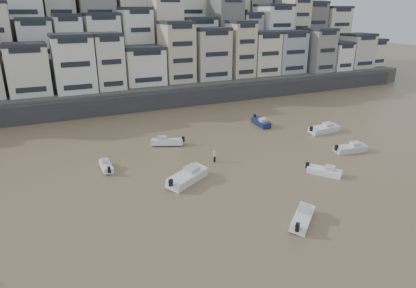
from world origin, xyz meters
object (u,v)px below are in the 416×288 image
boat_a (303,217)px  boat_c (187,176)px  boat_d (351,147)px  boat_i (261,121)px  boat_f (106,165)px  boat_b (325,170)px  boat_h (167,141)px  person_pink (215,156)px  boat_g (324,128)px

boat_a → boat_c: bearing=76.9°
boat_d → boat_i: (-4.63, 17.22, 0.02)m
boat_f → boat_b: (25.02, -13.74, 0.05)m
boat_b → boat_h: 24.14m
boat_f → person_pink: size_ratio=2.48×
boat_g → person_pink: person_pink is taller
boat_b → boat_h: bearing=-177.2°
boat_d → boat_g: bearing=80.3°
boat_f → boat_i: bearing=-74.3°
boat_g → boat_c: size_ratio=0.91×
boat_c → boat_f: bearing=103.6°
boat_b → boat_c: bearing=-142.3°
boat_f → boat_g: (37.07, -0.18, 0.25)m
boat_g → boat_i: bearing=130.1°
person_pink → boat_c: bearing=-142.9°
boat_i → boat_c: bearing=-46.0°
boat_a → boat_c: (-6.78, 13.47, 0.20)m
boat_f → boat_c: bearing=-134.7°
boat_f → boat_c: (8.24, -8.25, 0.34)m
boat_b → boat_f: bearing=-153.0°
boat_g → boat_d: bearing=-109.3°
boat_h → person_pink: 10.01m
boat_c → person_pink: bearing=5.8°
boat_b → boat_c: size_ratio=0.69×
boat_f → boat_c: size_ratio=0.64×
boat_g → boat_h: bearing=166.1°
boat_d → boat_c: bearing=-173.9°
boat_f → boat_b: bearing=-118.4°
boat_b → person_pink: bearing=-166.8°
boat_f → boat_g: boat_g is taller
boat_b → boat_h: (-14.52, 19.28, 0.09)m
person_pink → boat_g: bearing=8.9°
boat_b → boat_d: (9.22, 4.66, 0.10)m
boat_b → boat_c: 17.66m
boat_g → boat_i: boat_g is taller
boat_g → boat_h: (-26.57, 5.73, -0.11)m
boat_a → boat_h: boat_h is taller
boat_g → boat_c: bearing=-166.1°
boat_a → boat_h: (-4.52, 27.27, 0.01)m
boat_b → boat_d: size_ratio=0.86×
boat_c → boat_g: bearing=-15.7°
boat_f → boat_a: size_ratio=0.81×
boat_i → person_pink: bearing=-45.9°
boat_i → boat_b: bearing=-5.4°
boat_a → person_pink: person_pink is taller
boat_d → boat_f: bearing=173.1°
boat_a → boat_c: boat_c is taller
boat_a → boat_g: size_ratio=0.87×
boat_i → person_pink: size_ratio=3.20×
boat_i → boat_h: size_ratio=1.03×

